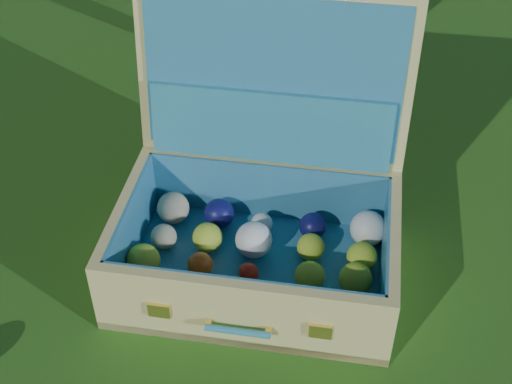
{
  "coord_description": "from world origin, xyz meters",
  "views": [
    {
      "loc": [
        0.17,
        -0.96,
        1.12
      ],
      "look_at": [
        0.16,
        0.14,
        0.17
      ],
      "focal_mm": 50.0,
      "sensor_mm": 36.0,
      "label": 1
    }
  ],
  "objects": [
    {
      "name": "ground",
      "position": [
        0.0,
        0.0,
        0.0
      ],
      "size": [
        60.0,
        60.0,
        0.0
      ],
      "primitive_type": "plane",
      "color": "#215114",
      "rests_on": "ground"
    },
    {
      "name": "suitcase",
      "position": [
        0.17,
        0.14,
        0.15
      ],
      "size": [
        0.63,
        0.54,
        0.54
      ],
      "rotation": [
        0.0,
        0.0,
        -0.15
      ],
      "color": "#DACB75",
      "rests_on": "ground"
    }
  ]
}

